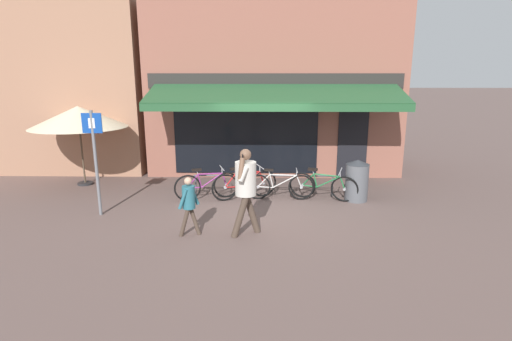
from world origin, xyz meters
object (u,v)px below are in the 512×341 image
object	(u,v)px
pedestrian_child	(189,200)
parking_sign	(95,152)
bicycle_purple	(207,185)
litter_bin	(357,180)
bicycle_silver	(279,186)
pedestrian_adult	(246,183)
bicycle_green	(323,186)
bicycle_red	(245,184)
cafe_parasol	(78,117)

from	to	relation	value
pedestrian_child	parking_sign	bearing A→B (deg)	-19.14
bicycle_purple	litter_bin	distance (m)	3.84
pedestrian_child	bicycle_purple	bearing A→B (deg)	-82.78
bicycle_silver	litter_bin	size ratio (longest dim) A/B	1.67
pedestrian_adult	pedestrian_child	distance (m)	1.18
pedestrian_adult	pedestrian_child	xyz separation A→B (m)	(-1.13, -0.06, -0.34)
bicycle_green	pedestrian_child	bearing A→B (deg)	-123.04
bicycle_red	pedestrian_child	bearing A→B (deg)	-134.52
bicycle_green	litter_bin	distance (m)	0.87
bicycle_red	pedestrian_adult	bearing A→B (deg)	-109.04
bicycle_red	pedestrian_adult	distance (m)	2.47
litter_bin	bicycle_purple	bearing A→B (deg)	179.79
pedestrian_adult	pedestrian_child	world-z (taller)	pedestrian_adult
bicycle_silver	pedestrian_child	xyz separation A→B (m)	(-1.88, -2.39, 0.38)
pedestrian_child	parking_sign	distance (m)	2.66
bicycle_silver	parking_sign	bearing A→B (deg)	-162.13
bicycle_red	bicycle_green	xyz separation A→B (m)	(2.01, -0.07, -0.01)
pedestrian_child	litter_bin	distance (m)	4.52
litter_bin	parking_sign	size ratio (longest dim) A/B	0.44
bicycle_red	cafe_parasol	distance (m)	5.17
bicycle_green	cafe_parasol	size ratio (longest dim) A/B	0.65
bicycle_silver	bicycle_green	bearing A→B (deg)	-0.49
bicycle_green	litter_bin	xyz separation A→B (m)	(0.85, 0.00, 0.16)
bicycle_purple	bicycle_green	bearing A→B (deg)	-18.15
bicycle_purple	pedestrian_child	size ratio (longest dim) A/B	1.34
bicycle_silver	litter_bin	bearing A→B (deg)	0.34
pedestrian_child	parking_sign	xyz separation A→B (m)	(-2.28, 1.16, 0.73)
pedestrian_adult	parking_sign	distance (m)	3.60
cafe_parasol	parking_sign	bearing A→B (deg)	-59.91
bicycle_green	bicycle_red	bearing A→B (deg)	-163.33
pedestrian_adult	bicycle_purple	bearing A→B (deg)	-70.01
bicycle_purple	litter_bin	bearing A→B (deg)	-18.07
cafe_parasol	bicycle_silver	bearing A→B (deg)	-13.10
bicycle_green	parking_sign	bearing A→B (deg)	-148.41
bicycle_green	pedestrian_adult	size ratio (longest dim) A/B	0.97
pedestrian_adult	cafe_parasol	size ratio (longest dim) A/B	0.67
bicycle_red	pedestrian_adult	xyz separation A→B (m)	(0.14, -2.37, 0.69)
bicycle_green	pedestrian_child	xyz separation A→B (m)	(-3.00, -2.36, 0.37)
bicycle_silver	pedestrian_adult	bearing A→B (deg)	-106.64
litter_bin	bicycle_red	bearing A→B (deg)	178.52
litter_bin	parking_sign	distance (m)	6.32
cafe_parasol	bicycle_green	bearing A→B (deg)	-11.29
bicycle_silver	pedestrian_child	world-z (taller)	pedestrian_child
bicycle_green	litter_bin	bearing A→B (deg)	18.87
bicycle_red	parking_sign	bearing A→B (deg)	178.85
bicycle_purple	bicycle_silver	bearing A→B (deg)	-17.22
litter_bin	bicycle_silver	bearing A→B (deg)	178.99
bicycle_purple	parking_sign	world-z (taller)	parking_sign
bicycle_red	parking_sign	distance (m)	3.67
bicycle_silver	parking_sign	size ratio (longest dim) A/B	0.74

